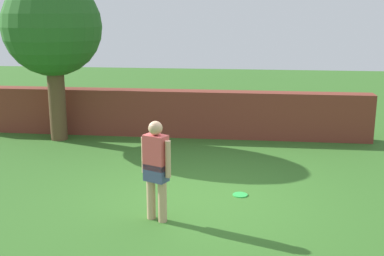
{
  "coord_description": "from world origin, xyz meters",
  "views": [
    {
      "loc": [
        0.8,
        -8.01,
        3.24
      ],
      "look_at": [
        -0.3,
        1.19,
        1.0
      ],
      "focal_mm": 45.14,
      "sensor_mm": 36.0,
      "label": 1
    }
  ],
  "objects": [
    {
      "name": "person",
      "position": [
        -0.61,
        -0.98,
        0.9
      ],
      "size": [
        0.5,
        0.35,
        1.62
      ],
      "rotation": [
        0.0,
        0.0,
        2.71
      ],
      "color": "tan",
      "rests_on": "ground"
    },
    {
      "name": "tree",
      "position": [
        -4.08,
        3.66,
        2.83
      ],
      "size": [
        2.44,
        2.44,
        4.1
      ],
      "color": "brown",
      "rests_on": "ground"
    },
    {
      "name": "brick_wall",
      "position": [
        -1.5,
        4.39,
        0.61
      ],
      "size": [
        10.88,
        0.5,
        1.23
      ],
      "primitive_type": "cube",
      "color": "brown",
      "rests_on": "ground"
    },
    {
      "name": "ground_plane",
      "position": [
        0.0,
        0.0,
        0.0
      ],
      "size": [
        40.0,
        40.0,
        0.0
      ],
      "primitive_type": "plane",
      "color": "#336623"
    },
    {
      "name": "frisbee_green",
      "position": [
        0.69,
        0.24,
        0.01
      ],
      "size": [
        0.27,
        0.27,
        0.02
      ],
      "primitive_type": "cylinder",
      "color": "green",
      "rests_on": "ground"
    }
  ]
}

